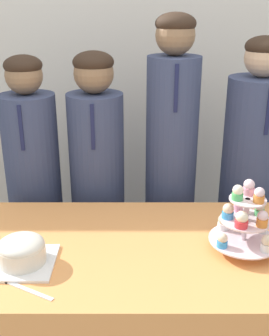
% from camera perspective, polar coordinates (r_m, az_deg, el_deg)
% --- Properties ---
extents(wall_back, '(9.00, 0.06, 2.70)m').
position_cam_1_polar(wall_back, '(2.75, -0.20, 15.06)').
color(wall_back, silver).
rests_on(wall_back, ground_plane).
extents(table, '(1.44, 0.77, 0.78)m').
position_cam_1_polar(table, '(1.91, -0.15, -20.42)').
color(table, '#EF9951').
rests_on(table, ground_plane).
extents(round_cake, '(0.23, 0.23, 0.11)m').
position_cam_1_polar(round_cake, '(1.60, -15.19, -10.86)').
color(round_cake, white).
rests_on(round_cake, table).
extents(cake_knife, '(0.25, 0.15, 0.01)m').
position_cam_1_polar(cake_knife, '(1.54, -16.60, -14.73)').
color(cake_knife, silver).
rests_on(cake_knife, table).
extents(cupcake_stand, '(0.26, 0.26, 0.28)m').
position_cam_1_polar(cupcake_stand, '(1.64, 14.62, -6.82)').
color(cupcake_stand, silver).
rests_on(cupcake_stand, table).
extents(student_0, '(0.28, 0.29, 1.43)m').
position_cam_1_polar(student_0, '(2.33, -13.42, -3.90)').
color(student_0, '#384266').
rests_on(student_0, ground_plane).
extents(student_1, '(0.28, 0.29, 1.45)m').
position_cam_1_polar(student_1, '(2.27, -5.15, -3.61)').
color(student_1, '#384266').
rests_on(student_1, ground_plane).
extents(student_2, '(0.26, 0.27, 1.62)m').
position_cam_1_polar(student_2, '(2.23, 4.71, -1.48)').
color(student_2, '#384266').
rests_on(student_2, ground_plane).
extents(student_3, '(0.32, 0.32, 1.52)m').
position_cam_1_polar(student_3, '(2.34, 15.08, -3.11)').
color(student_3, '#384266').
rests_on(student_3, ground_plane).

